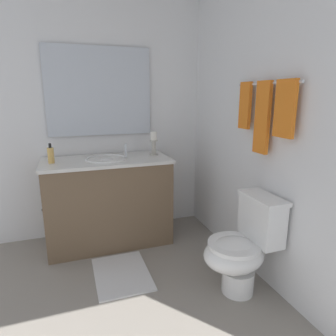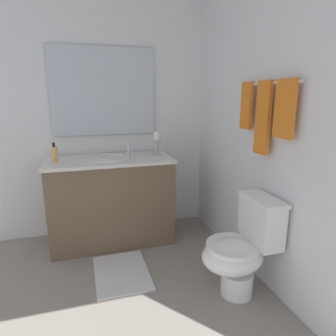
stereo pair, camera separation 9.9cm
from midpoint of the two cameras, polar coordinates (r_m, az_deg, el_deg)
name	(u,v)px [view 1 (the left image)]	position (r m, az deg, el deg)	size (l,w,h in m)	color
floor	(118,301)	(2.39, -11.05, -24.16)	(2.51, 2.37, 0.02)	gray
wall_back	(266,127)	(2.35, 17.46, 7.66)	(2.51, 0.04, 2.45)	white
wall_left	(92,119)	(3.15, -15.50, 9.21)	(0.04, 2.37, 2.45)	white
vanity_cabinet	(109,201)	(3.00, -12.42, -6.35)	(0.58, 1.21, 0.86)	brown
sink_basin	(107,163)	(2.89, -12.80, 0.97)	(0.40, 0.40, 0.24)	white
mirror	(99,92)	(3.10, -14.13, 14.23)	(0.02, 1.03, 0.86)	silver
candle_holder_tall	(154,143)	(2.99, -3.75, 4.89)	(0.09, 0.09, 0.24)	#B7B2A5
soap_bottle	(51,155)	(2.85, -22.80, 2.35)	(0.06, 0.06, 0.18)	#E5B259
toilet	(242,247)	(2.29, 12.98, -14.86)	(0.39, 0.54, 0.75)	white
towel_bar	(267,83)	(2.27, 17.52, 15.46)	(0.02, 0.02, 0.69)	silver
towel_near_vanity	(245,106)	(2.45, 13.67, 11.73)	(0.13, 0.03, 0.36)	orange
towel_center	(262,118)	(2.26, 16.70, 9.36)	(0.15, 0.03, 0.52)	orange
towel_near_corner	(285,109)	(2.08, 20.56, 10.75)	(0.18, 0.03, 0.38)	orange
bath_mat	(122,274)	(2.64, -10.13, -19.64)	(0.60, 0.44, 0.02)	silver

